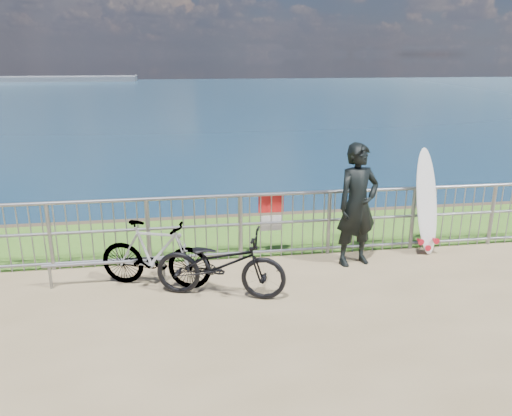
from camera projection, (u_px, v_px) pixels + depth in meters
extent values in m
plane|color=#396D1E|center=(260.00, 234.00, 9.48)|extent=(120.00, 120.00, 0.00)
cube|color=brown|center=(251.00, 320.00, 11.35)|extent=(120.00, 0.30, 5.00)
plane|color=navy|center=(186.00, 101.00, 93.42)|extent=(260.00, 260.00, 0.00)
cube|color=#565E68|center=(24.00, 79.00, 159.67)|extent=(70.00, 12.00, 1.50)
cylinder|color=gray|center=(271.00, 194.00, 8.12)|extent=(10.00, 0.06, 0.06)
cylinder|color=gray|center=(271.00, 223.00, 8.26)|extent=(10.00, 0.05, 0.05)
cylinder|color=gray|center=(270.00, 251.00, 8.41)|extent=(10.00, 0.05, 0.05)
cylinder|color=gray|center=(50.00, 237.00, 7.78)|extent=(0.06, 0.06, 1.10)
cylinder|color=gray|center=(148.00, 232.00, 7.99)|extent=(0.06, 0.06, 1.10)
cylinder|color=gray|center=(241.00, 228.00, 8.21)|extent=(0.06, 0.06, 1.10)
cylinder|color=gray|center=(329.00, 223.00, 8.43)|extent=(0.06, 0.06, 1.10)
cylinder|color=gray|center=(412.00, 219.00, 8.64)|extent=(0.06, 0.06, 1.10)
cylinder|color=gray|center=(492.00, 215.00, 8.86)|extent=(0.06, 0.06, 1.10)
cube|color=red|center=(271.00, 204.00, 8.23)|extent=(0.42, 0.02, 0.30)
cube|color=white|center=(271.00, 204.00, 8.23)|extent=(0.38, 0.01, 0.08)
cube|color=white|center=(271.00, 223.00, 8.33)|extent=(0.36, 0.02, 0.26)
imported|color=black|center=(357.00, 205.00, 7.90)|extent=(0.82, 0.64, 1.98)
ellipsoid|color=silver|center=(427.00, 201.00, 8.42)|extent=(0.59, 0.56, 1.81)
cone|color=red|center=(419.00, 240.00, 8.48)|extent=(0.11, 0.20, 0.11)
cone|color=red|center=(434.00, 239.00, 8.52)|extent=(0.11, 0.20, 0.11)
cone|color=red|center=(426.00, 246.00, 8.53)|extent=(0.11, 0.20, 0.11)
imported|color=black|center=(220.00, 264.00, 6.95)|extent=(1.95, 1.16, 0.97)
imported|color=black|center=(155.00, 254.00, 7.24)|extent=(1.73, 0.99, 1.00)
cylinder|color=gray|center=(107.00, 263.00, 7.31)|extent=(1.83, 0.05, 0.05)
cylinder|color=gray|center=(50.00, 277.00, 7.24)|extent=(0.04, 0.04, 0.35)
cylinder|color=gray|center=(164.00, 270.00, 7.48)|extent=(0.04, 0.04, 0.35)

